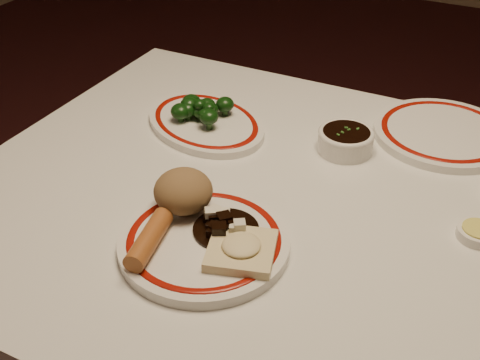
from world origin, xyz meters
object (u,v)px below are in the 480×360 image
at_px(main_plate, 204,242).
at_px(spring_roll, 149,239).
at_px(fried_wonton, 241,249).
at_px(broccoli_pile, 201,109).
at_px(soy_bowl, 346,141).
at_px(dining_table, 305,249).
at_px(stirfry_heap, 225,225).
at_px(broccoli_plate, 206,123).
at_px(rice_mound, 183,191).

distance_m(main_plate, spring_roll, 0.08).
height_order(fried_wonton, broccoli_pile, broccoli_pile).
xyz_separation_m(main_plate, fried_wonton, (0.07, -0.01, 0.02)).
distance_m(broccoli_pile, soy_bowl, 0.29).
bearing_deg(broccoli_pile, dining_table, -28.00).
relative_size(broccoli_pile, soy_bowl, 1.01).
distance_m(dining_table, broccoli_pile, 0.36).
distance_m(main_plate, stirfry_heap, 0.04).
height_order(dining_table, broccoli_plate, broccoli_plate).
bearing_deg(rice_mound, fried_wonton, -23.62).
relative_size(dining_table, broccoli_pile, 11.48).
bearing_deg(soy_bowl, dining_table, -88.94).
height_order(dining_table, main_plate, main_plate).
relative_size(spring_roll, soy_bowl, 1.11).
bearing_deg(main_plate, broccoli_pile, 120.36).
bearing_deg(spring_roll, stirfry_heap, 34.70).
bearing_deg(fried_wonton, rice_mound, 156.38).
height_order(main_plate, spring_roll, spring_roll).
bearing_deg(fried_wonton, broccoli_pile, 127.79).
bearing_deg(spring_roll, broccoli_plate, 96.51).
xyz_separation_m(main_plate, soy_bowl, (0.10, 0.36, 0.01)).
bearing_deg(main_plate, spring_roll, -138.89).
distance_m(dining_table, spring_roll, 0.30).
bearing_deg(dining_table, broccoli_pile, 152.00).
distance_m(main_plate, fried_wonton, 0.07).
bearing_deg(spring_roll, soy_bowl, 57.76).
distance_m(rice_mound, stirfry_heap, 0.09).
height_order(stirfry_heap, broccoli_plate, stirfry_heap).
height_order(broccoli_plate, broccoli_pile, broccoli_pile).
relative_size(fried_wonton, soy_bowl, 1.15).
bearing_deg(main_plate, fried_wonton, -5.80).
relative_size(main_plate, broccoli_pile, 2.49).
bearing_deg(fried_wonton, soy_bowl, 84.64).
xyz_separation_m(fried_wonton, soy_bowl, (0.03, 0.37, -0.01)).
bearing_deg(fried_wonton, dining_table, 77.53).
distance_m(spring_roll, broccoli_pile, 0.39).
xyz_separation_m(fried_wonton, broccoli_pile, (-0.25, 0.33, 0.01)).
relative_size(dining_table, main_plate, 4.61).
height_order(rice_mound, fried_wonton, rice_mound).
xyz_separation_m(dining_table, fried_wonton, (-0.04, -0.17, 0.12)).
relative_size(spring_roll, broccoli_pile, 1.10).
relative_size(main_plate, broccoli_plate, 0.78).
relative_size(main_plate, stirfry_heap, 2.55).
height_order(dining_table, spring_roll, spring_roll).
xyz_separation_m(spring_roll, broccoli_pile, (-0.13, 0.37, 0.01)).
distance_m(spring_roll, stirfry_heap, 0.12).
height_order(spring_roll, fried_wonton, spring_roll).
bearing_deg(main_plate, stirfry_heap, 55.96).
relative_size(dining_table, stirfry_heap, 11.78).
height_order(stirfry_heap, broccoli_pile, broccoli_pile).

